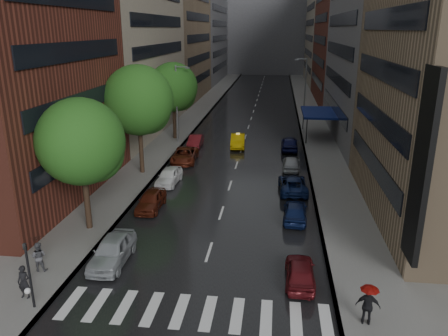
{
  "coord_description": "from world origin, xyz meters",
  "views": [
    {
      "loc": [
        3.83,
        -19.72,
        13.15
      ],
      "look_at": [
        0.0,
        11.65,
        3.0
      ],
      "focal_mm": 35.0,
      "sensor_mm": 36.0,
      "label": 1
    }
  ],
  "objects": [
    {
      "name": "road",
      "position": [
        0.0,
        50.0,
        0.01
      ],
      "size": [
        14.0,
        140.0,
        0.01
      ],
      "primitive_type": "cube",
      "color": "black",
      "rests_on": "ground"
    },
    {
      "name": "ground",
      "position": [
        0.0,
        0.0,
        0.0
      ],
      "size": [
        220.0,
        220.0,
        0.0
      ],
      "primitive_type": "plane",
      "color": "gray",
      "rests_on": "ground"
    },
    {
      "name": "street_lamp_right",
      "position": [
        7.72,
        45.0,
        4.89
      ],
      "size": [
        1.74,
        0.22,
        9.0
      ],
      "color": "gray",
      "rests_on": "sidewalk_right"
    },
    {
      "name": "awning",
      "position": [
        8.98,
        35.0,
        3.13
      ],
      "size": [
        4.0,
        8.0,
        3.12
      ],
      "color": "navy",
      "rests_on": "sidewalk_right"
    },
    {
      "name": "tree_far",
      "position": [
        -8.6,
        31.86,
        6.41
      ],
      "size": [
        5.88,
        5.88,
        9.37
      ],
      "color": "#382619",
      "rests_on": "ground"
    },
    {
      "name": "sidewalk_right",
      "position": [
        9.0,
        50.0,
        0.07
      ],
      "size": [
        4.0,
        140.0,
        0.15
      ],
      "primitive_type": "cube",
      "color": "gray",
      "rests_on": "ground"
    },
    {
      "name": "street_lamp_left",
      "position": [
        -7.72,
        30.0,
        4.89
      ],
      "size": [
        1.74,
        0.22,
        9.0
      ],
      "color": "gray",
      "rests_on": "sidewalk_left"
    },
    {
      "name": "sidewalk_left",
      "position": [
        -9.0,
        50.0,
        0.07
      ],
      "size": [
        4.0,
        140.0,
        0.15
      ],
      "primitive_type": "cube",
      "color": "gray",
      "rests_on": "ground"
    },
    {
      "name": "buildings_left",
      "position": [
        -15.0,
        58.79,
        15.99
      ],
      "size": [
        8.0,
        108.0,
        38.0
      ],
      "color": "maroon",
      "rests_on": "ground"
    },
    {
      "name": "ped_bag_walker",
      "position": [
        -8.43,
        -2.04,
        1.0
      ],
      "size": [
        0.69,
        0.48,
        1.76
      ],
      "color": "black",
      "rests_on": "sidewalk_left"
    },
    {
      "name": "ped_black_umbrella",
      "position": [
        -9.06,
        0.5,
        1.38
      ],
      "size": [
        0.96,
        0.98,
        2.09
      ],
      "color": "#515257",
      "rests_on": "sidewalk_left"
    },
    {
      "name": "parked_cars_left",
      "position": [
        -5.4,
        15.36,
        0.73
      ],
      "size": [
        2.59,
        30.95,
        1.58
      ],
      "color": "#9CA1A5",
      "rests_on": "ground"
    },
    {
      "name": "tree_near",
      "position": [
        -8.6,
        6.15,
        6.19
      ],
      "size": [
        5.67,
        5.67,
        9.04
      ],
      "color": "#382619",
      "rests_on": "ground"
    },
    {
      "name": "traffic_light",
      "position": [
        -7.6,
        -2.74,
        2.23
      ],
      "size": [
        0.18,
        0.15,
        3.45
      ],
      "color": "black",
      "rests_on": "sidewalk_left"
    },
    {
      "name": "crosswalk",
      "position": [
        0.2,
        -2.0,
        0.01
      ],
      "size": [
        13.15,
        2.8,
        0.01
      ],
      "color": "silver",
      "rests_on": "ground"
    },
    {
      "name": "buildings_right",
      "position": [
        15.0,
        56.7,
        15.03
      ],
      "size": [
        8.05,
        109.1,
        36.0
      ],
      "color": "#937A5B",
      "rests_on": "ground"
    },
    {
      "name": "ped_red_umbrella",
      "position": [
        8.29,
        -2.06,
        1.33
      ],
      "size": [
        1.16,
        0.82,
        2.01
      ],
      "color": "black",
      "rests_on": "sidewalk_right"
    },
    {
      "name": "taxi",
      "position": [
        -0.51,
        29.05,
        0.75
      ],
      "size": [
        1.87,
        4.64,
        1.5
      ],
      "primitive_type": "imported",
      "rotation": [
        0.0,
        0.0,
        0.06
      ],
      "color": "yellow",
      "rests_on": "ground"
    },
    {
      "name": "tree_mid",
      "position": [
        -8.6,
        18.29,
        6.95
      ],
      "size": [
        6.37,
        6.37,
        10.15
      ],
      "color": "#382619",
      "rests_on": "ground"
    },
    {
      "name": "parked_cars_right",
      "position": [
        5.4,
        16.28,
        0.71
      ],
      "size": [
        2.5,
        31.43,
        1.57
      ],
      "color": "#5C1217",
      "rests_on": "ground"
    },
    {
      "name": "building_far",
      "position": [
        0.0,
        118.0,
        16.0
      ],
      "size": [
        40.0,
        14.0,
        32.0
      ],
      "primitive_type": "cube",
      "color": "slate",
      "rests_on": "ground"
    }
  ]
}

